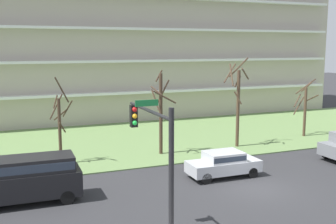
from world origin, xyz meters
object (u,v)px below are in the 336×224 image
Objects in this scene: tree_left at (161,110)px; tree_center at (237,101)px; tree_far_left at (60,125)px; sedan_silver_center_left at (223,163)px; tree_right at (305,108)px; van_black_center_right at (27,176)px; traffic_signal_mast at (155,154)px.

tree_left is 6.36m from tree_center.
tree_far_left is 10.94m from sedan_silver_center_left.
tree_center reaches higher than tree_left.
tree_right is (20.91, 1.00, -0.15)m from tree_far_left.
tree_far_left is 13.45m from tree_center.
tree_far_left is at bearing 179.14° from tree_left.
tree_center reaches higher than sedan_silver_center_left.
sedan_silver_center_left is 0.84× the size of van_black_center_right.
tree_far_left is at bearing -177.25° from tree_right.
tree_right is 24.56m from traffic_signal_mast.
sedan_silver_center_left is at bearing 46.60° from traffic_signal_mast.
van_black_center_right is at bearing 117.94° from traffic_signal_mast.
tree_center is (6.35, -0.04, 0.34)m from tree_left.
traffic_signal_mast is (-5.56, -13.88, 0.70)m from tree_left.
traffic_signal_mast is (4.03, -7.60, 2.60)m from van_black_center_right.
tree_center is (13.42, -0.14, 0.93)m from tree_far_left.
tree_center is at bearing -157.06° from van_black_center_right.
tree_center is at bearing -171.30° from tree_right.
tree_center is at bearing 49.31° from traffic_signal_mast.
tree_center is 8.30m from sedan_silver_center_left.
tree_left reaches higher than traffic_signal_mast.
tree_far_left is 0.85× the size of tree_center.
tree_right is 14.37m from sedan_silver_center_left.
van_black_center_right is (-2.52, -6.39, -1.31)m from tree_far_left.
traffic_signal_mast reaches higher than sedan_silver_center_left.
sedan_silver_center_left is at bearing -178.46° from van_black_center_right.
tree_right is 1.14× the size of sedan_silver_center_left.
tree_center is 1.38× the size of tree_right.
tree_right is at bearing -160.95° from van_black_center_right.
tree_far_left is 14.13m from traffic_signal_mast.
tree_far_left reaches higher than tree_right.
van_black_center_right is (-23.43, -7.39, -1.15)m from tree_right.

